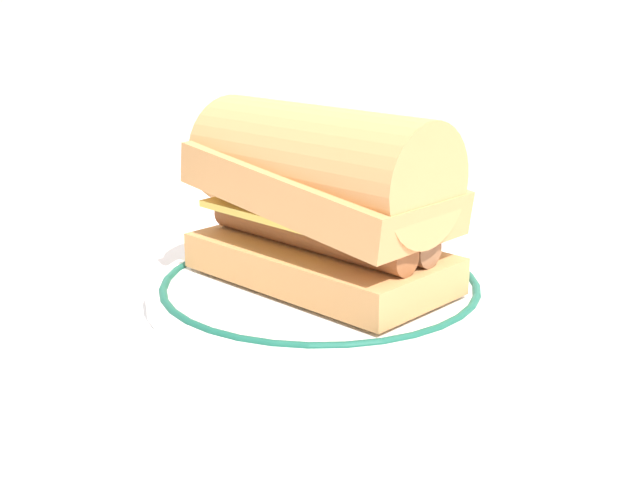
{
  "coord_description": "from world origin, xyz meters",
  "views": [
    {
      "loc": [
        0.23,
        -0.48,
        0.22
      ],
      "look_at": [
        -0.02,
        0.04,
        0.04
      ],
      "focal_mm": 46.59,
      "sensor_mm": 36.0,
      "label": 1
    }
  ],
  "objects_px": {
    "plate": "(320,289)",
    "drinking_glass": "(40,254)",
    "sausage_sandwich": "(320,194)",
    "salt_shaker": "(380,177)"
  },
  "relations": [
    {
      "from": "plate",
      "to": "drinking_glass",
      "type": "height_order",
      "value": "drinking_glass"
    },
    {
      "from": "sausage_sandwich",
      "to": "drinking_glass",
      "type": "bearing_deg",
      "value": -133.95
    },
    {
      "from": "plate",
      "to": "drinking_glass",
      "type": "distance_m",
      "value": 0.2
    },
    {
      "from": "drinking_glass",
      "to": "salt_shaker",
      "type": "xyz_separation_m",
      "value": [
        0.13,
        0.34,
        0.0
      ]
    },
    {
      "from": "plate",
      "to": "salt_shaker",
      "type": "height_order",
      "value": "salt_shaker"
    },
    {
      "from": "salt_shaker",
      "to": "plate",
      "type": "bearing_deg",
      "value": -78.26
    },
    {
      "from": "plate",
      "to": "drinking_glass",
      "type": "bearing_deg",
      "value": -151.61
    },
    {
      "from": "sausage_sandwich",
      "to": "salt_shaker",
      "type": "relative_size",
      "value": 2.73
    },
    {
      "from": "sausage_sandwich",
      "to": "salt_shaker",
      "type": "distance_m",
      "value": 0.25
    },
    {
      "from": "sausage_sandwich",
      "to": "drinking_glass",
      "type": "distance_m",
      "value": 0.2
    }
  ]
}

